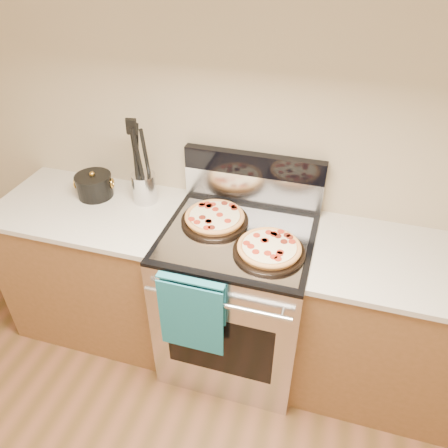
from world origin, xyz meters
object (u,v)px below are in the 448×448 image
(range_body, at_px, (236,300))
(saucepan, at_px, (95,187))
(pepperoni_pizza_back, at_px, (215,218))
(utensil_crock, at_px, (145,188))
(pepperoni_pizza_front, at_px, (269,249))

(range_body, bearing_deg, saucepan, 170.98)
(range_body, height_order, pepperoni_pizza_back, pepperoni_pizza_back)
(utensil_crock, xyz_separation_m, saucepan, (-0.30, -0.03, -0.02))
(range_body, relative_size, pepperoni_pizza_front, 2.65)
(saucepan, bearing_deg, pepperoni_pizza_front, -12.84)
(pepperoni_pizza_front, distance_m, utensil_crock, 0.82)
(range_body, height_order, saucepan, saucepan)
(range_body, distance_m, pepperoni_pizza_back, 0.52)
(range_body, relative_size, utensil_crock, 5.33)
(range_body, relative_size, saucepan, 4.55)
(pepperoni_pizza_front, height_order, utensil_crock, utensil_crock)
(pepperoni_pizza_front, bearing_deg, utensil_crock, 160.18)
(pepperoni_pizza_back, height_order, pepperoni_pizza_front, same)
(pepperoni_pizza_back, distance_m, saucepan, 0.75)
(pepperoni_pizza_front, distance_m, saucepan, 1.09)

